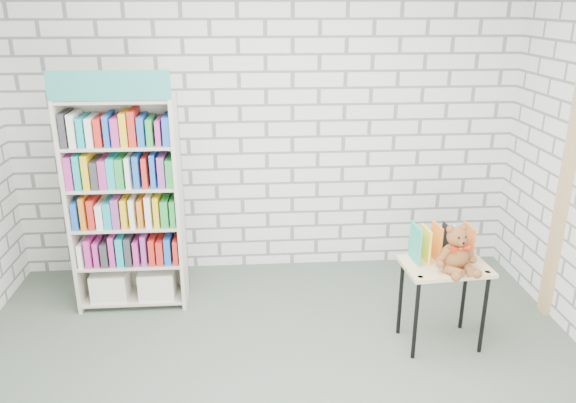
{
  "coord_description": "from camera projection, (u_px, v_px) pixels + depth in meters",
  "views": [
    {
      "loc": [
        -0.17,
        -2.92,
        2.43
      ],
      "look_at": [
        0.12,
        0.95,
        1.02
      ],
      "focal_mm": 35.0,
      "sensor_mm": 36.0,
      "label": 1
    }
  ],
  "objects": [
    {
      "name": "bookshelf",
      "position": [
        126.0,
        203.0,
        4.47
      ],
      "size": [
        0.87,
        0.34,
        1.95
      ],
      "color": "beige",
      "rests_on": "ground"
    },
    {
      "name": "table_books",
      "position": [
        442.0,
        243.0,
        4.04
      ],
      "size": [
        0.43,
        0.21,
        0.25
      ],
      "color": "#28AE8F",
      "rests_on": "display_table"
    },
    {
      "name": "teddy_bear",
      "position": [
        457.0,
        253.0,
        3.86
      ],
      "size": [
        0.3,
        0.29,
        0.33
      ],
      "color": "brown",
      "rests_on": "display_table"
    },
    {
      "name": "door_trim",
      "position": [
        564.0,
        191.0,
        4.26
      ],
      "size": [
        0.05,
        0.12,
        2.1
      ],
      "primitive_type": "cube",
      "color": "tan",
      "rests_on": "ground"
    },
    {
      "name": "ground",
      "position": [
        281.0,
        403.0,
        3.58
      ],
      "size": [
        4.5,
        4.5,
        0.0
      ],
      "primitive_type": "plane",
      "color": "#4A5749",
      "rests_on": "ground"
    },
    {
      "name": "room_shell",
      "position": [
        279.0,
        128.0,
        2.97
      ],
      "size": [
        4.52,
        4.02,
        2.81
      ],
      "color": "silver",
      "rests_on": "ground"
    },
    {
      "name": "display_table",
      "position": [
        444.0,
        276.0,
        4.02
      ],
      "size": [
        0.63,
        0.46,
        0.64
      ],
      "color": "tan",
      "rests_on": "ground"
    }
  ]
}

